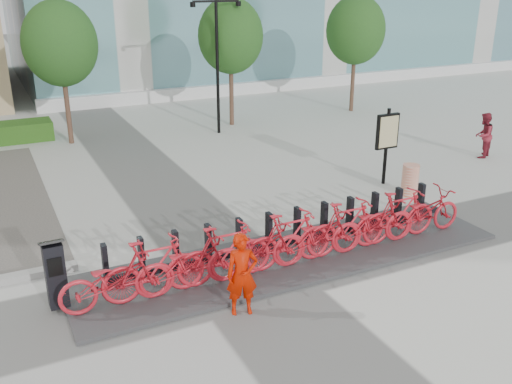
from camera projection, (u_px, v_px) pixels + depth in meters
name	position (u px, v px, depth m)	size (l,w,h in m)	color
ground	(244.00, 277.00, 11.68)	(120.00, 120.00, 0.00)	silver
tree_1	(60.00, 44.00, 19.88)	(2.60, 2.60, 5.10)	brown
tree_2	(231.00, 36.00, 22.55)	(2.60, 2.60, 5.10)	brown
tree_3	(356.00, 30.00, 25.01)	(2.60, 2.60, 5.10)	brown
streetlamp	(217.00, 52.00, 21.46)	(2.00, 0.20, 5.00)	black
dock_pad	(292.00, 257.00, 12.45)	(9.60, 2.40, 0.08)	#3F3F41
dock_rail_posts	(285.00, 229.00, 12.71)	(8.02, 0.50, 0.85)	black
bike_0	(115.00, 279.00, 10.35)	(0.72, 2.06, 1.08)	red
bike_1	(154.00, 268.00, 10.62)	(0.57, 2.00, 1.20)	red
bike_2	(190.00, 263.00, 10.94)	(0.72, 2.06, 1.08)	red
bike_3	(225.00, 253.00, 11.21)	(0.57, 2.00, 1.20)	red
bike_4	(258.00, 248.00, 11.53)	(0.72, 2.06, 1.08)	red
bike_5	(289.00, 239.00, 11.80)	(0.57, 2.00, 1.20)	red
bike_6	(318.00, 235.00, 12.12)	(0.72, 2.06, 1.08)	red
bike_7	(347.00, 227.00, 12.39)	(0.57, 2.00, 1.20)	red
bike_8	(373.00, 223.00, 12.71)	(0.72, 2.06, 1.08)	red
bike_9	(399.00, 215.00, 12.98)	(0.57, 2.00, 1.20)	red
bike_10	(423.00, 212.00, 13.30)	(0.72, 2.06, 1.08)	red
kiosk	(55.00, 274.00, 10.30)	(0.43, 0.37, 1.37)	black
worker_red	(242.00, 274.00, 10.19)	(0.57, 0.37, 1.56)	#C41800
pedestrian	(484.00, 135.00, 19.23)	(0.75, 0.58, 1.54)	maroon
construction_barrel	(410.00, 180.00, 15.97)	(0.46, 0.46, 0.89)	#DD4B1C
map_sign	(387.00, 135.00, 16.47)	(0.74, 0.13, 2.27)	black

